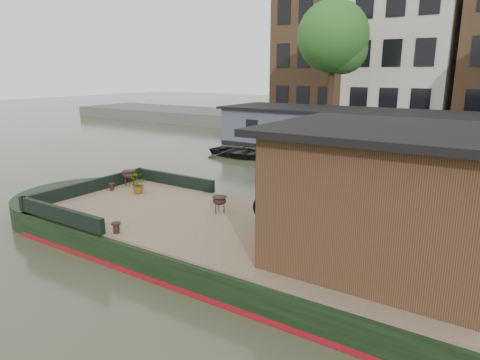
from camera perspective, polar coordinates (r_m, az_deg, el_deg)
The scene contains 18 objects.
ground at distance 9.23m, azimuth 4.47°, elevation -11.16°, with size 120.00×120.00×0.00m, color #2B3320.
houseboat_hull at distance 9.78m, azimuth -2.41°, elevation -7.89°, with size 14.01×4.02×0.60m.
houseboat_deck at distance 8.98m, azimuth 4.54°, elevation -7.55°, with size 11.80×3.80×0.05m, color #836851.
bow_bulwark at distance 12.06m, azimuth -16.99°, elevation -1.44°, with size 3.00×4.00×0.35m.
cabin at distance 7.83m, azimuth 18.87°, elevation -1.91°, with size 4.00×3.50×2.42m.
bicycle at distance 9.42m, azimuth 6.40°, elevation -3.41°, with size 0.61×1.76×0.92m, color black.
potted_plant_b at distance 9.18m, azimuth 4.75°, elevation -5.96°, with size 0.16×0.13×0.28m, color maroon.
potted_plant_c at distance 12.27m, azimuth -13.57°, elevation -0.52°, with size 0.48×0.41×0.53m, color brown.
potted_plant_d at distance 10.55m, azimuth 6.48°, elevation -2.65°, with size 0.28×0.28×0.51m, color brown.
brazier_front at distance 10.32m, azimuth -2.75°, elevation -3.28°, with size 0.37×0.37×0.40m, color black, non-canonical shape.
brazier_rear at distance 13.19m, azimuth -14.54°, elevation 0.27°, with size 0.41×0.41×0.45m, color black, non-canonical shape.
bollard_port at distance 12.80m, azimuth -16.73°, elevation -0.87°, with size 0.18×0.18×0.20m, color black.
bollard_stbd at distance 9.42m, azimuth -16.18°, elevation -6.14°, with size 0.20×0.20×0.23m, color black.
dinghy at distance 20.44m, azimuth 0.30°, elevation 4.08°, with size 2.44×3.41×0.71m, color black.
far_houseboat at distance 21.90m, azimuth 22.69°, elevation 5.29°, with size 20.40×4.40×2.11m.
quay at distance 28.33m, azimuth 25.18°, elevation 5.77°, with size 60.00×6.00×0.90m, color #47443F.
townhouse_row at distance 35.26m, azimuth 28.63°, elevation 19.00°, with size 27.25×8.00×16.50m.
tree_left at distance 28.42m, azimuth 12.59°, elevation 17.80°, with size 4.40×4.40×7.40m.
Camera 1 is at (3.99, -7.33, 3.95)m, focal length 32.00 mm.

